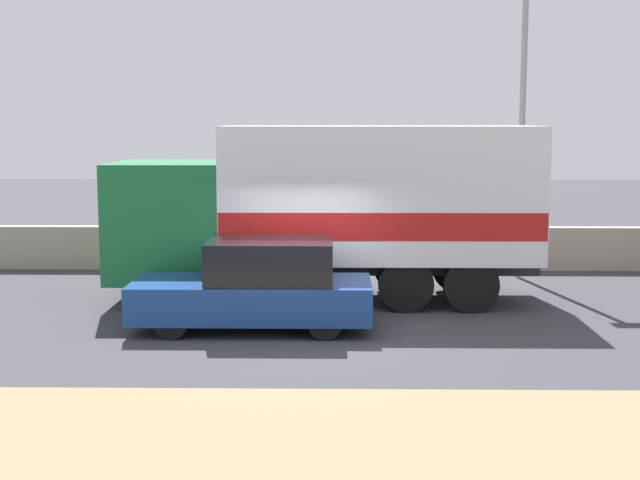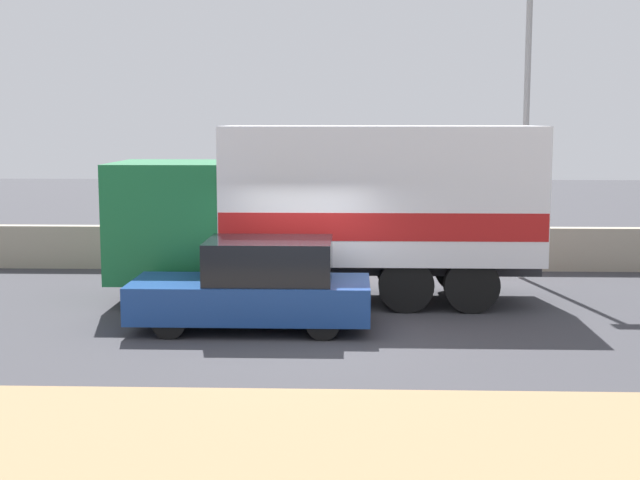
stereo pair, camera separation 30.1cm
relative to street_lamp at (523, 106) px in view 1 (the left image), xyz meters
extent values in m
plane|color=#38383D|center=(-4.86, -5.62, -3.99)|extent=(80.00, 80.00, 0.00)
cube|color=#937551|center=(-4.86, -10.95, -3.97)|extent=(60.00, 4.01, 0.04)
cube|color=#A39984|center=(-4.86, 1.08, -3.46)|extent=(60.00, 0.35, 1.06)
cylinder|color=gray|center=(0.00, 0.00, -0.67)|extent=(0.14, 0.14, 6.64)
cube|color=#196B38|center=(-7.64, -2.77, -2.34)|extent=(2.25, 2.44, 2.35)
cube|color=black|center=(-8.75, -2.77, -1.87)|extent=(0.06, 2.07, 1.03)
cube|color=#2D2D33|center=(-3.39, -2.77, -3.23)|extent=(6.25, 1.36, 0.25)
cube|color=white|center=(-3.39, -2.77, -1.77)|extent=(6.25, 2.48, 2.66)
cube|color=red|center=(-3.39, -2.77, -2.32)|extent=(6.22, 2.50, 0.53)
cylinder|color=black|center=(-7.64, -3.82, -3.46)|extent=(1.06, 0.28, 1.06)
cylinder|color=black|center=(-7.64, -1.72, -3.46)|extent=(1.06, 0.28, 1.06)
cylinder|color=black|center=(-1.67, -3.82, -3.46)|extent=(1.06, 0.28, 1.06)
cylinder|color=black|center=(-1.67, -1.72, -3.46)|extent=(1.06, 0.28, 1.06)
cylinder|color=black|center=(-2.92, -3.82, -3.46)|extent=(1.06, 0.28, 1.06)
cylinder|color=black|center=(-2.92, -1.72, -3.46)|extent=(1.06, 0.28, 1.06)
cube|color=navy|center=(-5.75, -5.31, -3.45)|extent=(4.19, 1.73, 0.65)
cube|color=black|center=(-5.41, -5.31, -2.76)|extent=(2.18, 1.59, 0.73)
cylinder|color=black|center=(-7.05, -6.05, -3.71)|extent=(0.57, 0.20, 0.57)
cylinder|color=black|center=(-7.05, -4.56, -3.71)|extent=(0.57, 0.20, 0.57)
cylinder|color=black|center=(-4.45, -6.05, -3.71)|extent=(0.57, 0.20, 0.57)
cylinder|color=black|center=(-4.45, -4.56, -3.71)|extent=(0.57, 0.20, 0.57)
camera|label=1|loc=(-4.28, -20.66, -0.32)|focal=50.00mm
camera|label=2|loc=(-3.98, -20.65, -0.32)|focal=50.00mm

